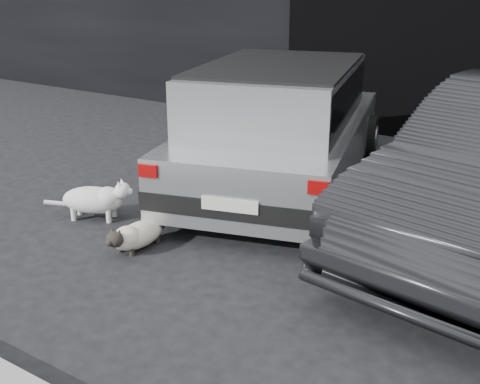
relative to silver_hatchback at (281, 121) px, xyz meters
The scene contains 5 objects.
ground 1.48m from the silver_hatchback, 110.07° to the right, with size 80.00×80.00×0.00m, color black.
garage_opening 2.89m from the silver_hatchback, 78.66° to the left, with size 4.00×0.10×2.60m, color black.
silver_hatchback is the anchor object (origin of this frame).
cat_siamese 2.12m from the silver_hatchback, 96.20° to the right, with size 0.27×0.79×0.27m.
cat_white 2.04m from the silver_hatchback, 119.41° to the right, with size 0.79×0.51×0.40m.
Camera 1 is at (3.47, -4.12, 2.16)m, focal length 45.00 mm.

